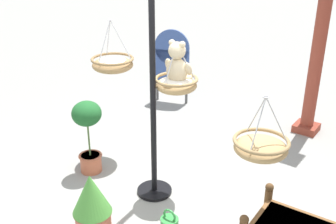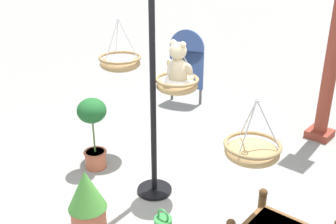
% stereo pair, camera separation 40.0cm
% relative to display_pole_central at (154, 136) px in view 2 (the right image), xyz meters
% --- Properties ---
extents(ground_plane, '(40.00, 40.00, 0.00)m').
position_rel_display_pole_central_xyz_m(ground_plane, '(0.12, 0.02, -0.80)').
color(ground_plane, gray).
extents(display_pole_central, '(0.44, 0.44, 2.53)m').
position_rel_display_pole_central_xyz_m(display_pole_central, '(0.00, 0.00, 0.00)').
color(display_pole_central, black).
rests_on(display_pole_central, ground).
extents(hanging_basket_with_teddy, '(0.51, 0.51, 0.58)m').
position_rel_display_pole_central_xyz_m(hanging_basket_with_teddy, '(0.15, 0.25, 0.63)').
color(hanging_basket_with_teddy, tan).
extents(teddy_bear, '(0.35, 0.31, 0.51)m').
position_rel_display_pole_central_xyz_m(teddy_bear, '(0.15, 0.27, 0.85)').
color(teddy_bear, beige).
extents(hanging_basket_left_high, '(0.59, 0.59, 0.72)m').
position_rel_display_pole_central_xyz_m(hanging_basket_left_high, '(-1.07, 0.48, 0.60)').
color(hanging_basket_left_high, '#A37F51').
extents(hanging_basket_right_low, '(0.53, 0.53, 0.61)m').
position_rel_display_pole_central_xyz_m(hanging_basket_right_low, '(1.43, -0.19, 0.41)').
color(hanging_basket_right_low, tan).
extents(greenhouse_pillar_left, '(0.39, 0.39, 3.02)m').
position_rel_display_pole_central_xyz_m(greenhouse_pillar_left, '(0.98, 2.86, 0.66)').
color(greenhouse_pillar_left, brown).
rests_on(greenhouse_pillar_left, ground).
extents(potted_plant_flowering_red, '(0.39, 0.39, 1.04)m').
position_rel_display_pole_central_xyz_m(potted_plant_flowering_red, '(-1.02, -0.11, -0.17)').
color(potted_plant_flowering_red, '#BC6042').
rests_on(potted_plant_flowering_red, ground).
extents(potted_plant_tall_leafy, '(0.43, 0.43, 0.73)m').
position_rel_display_pole_central_xyz_m(potted_plant_tall_leafy, '(-0.08, -0.99, -0.42)').
color(potted_plant_tall_leafy, '#AD563D').
rests_on(potted_plant_tall_leafy, ground).
extents(display_sign_board, '(0.65, 0.24, 1.42)m').
position_rel_display_pole_central_xyz_m(display_sign_board, '(-1.58, 2.60, 0.04)').
color(display_sign_board, '#334C8C').
rests_on(display_sign_board, ground).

